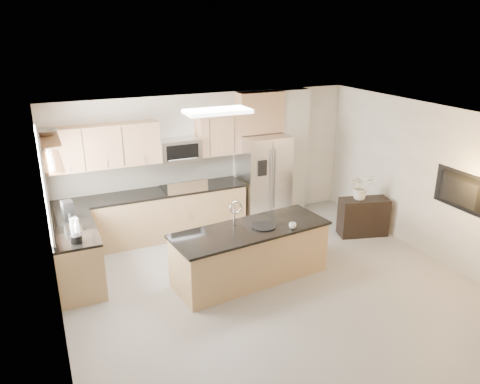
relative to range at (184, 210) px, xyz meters
name	(u,v)px	position (x,y,z in m)	size (l,w,h in m)	color
floor	(286,303)	(0.60, -2.92, -0.47)	(6.50, 6.50, 0.00)	#A3A19B
ceiling	(293,126)	(0.60, -2.92, 2.13)	(6.00, 6.50, 0.02)	silver
wall_back	(207,160)	(0.60, 0.33, 0.83)	(6.00, 0.02, 2.60)	white
wall_left	(55,264)	(-2.40, -2.92, 0.83)	(0.02, 6.50, 2.60)	white
wall_right	(452,190)	(3.60, -2.92, 0.83)	(0.02, 6.50, 2.60)	white
back_counter	(152,215)	(-0.63, 0.01, 0.00)	(3.55, 0.66, 1.44)	tan
left_counter	(76,255)	(-2.07, -1.07, -0.01)	(0.66, 1.50, 0.92)	tan
range	(184,210)	(0.00, 0.00, 0.00)	(0.76, 0.64, 1.14)	black
upper_cabinets	(140,143)	(-0.70, 0.16, 1.35)	(3.50, 0.33, 0.75)	tan
microwave	(180,150)	(0.00, 0.12, 1.16)	(0.76, 0.40, 0.40)	silver
refrigerator	(263,179)	(1.66, -0.05, 0.42)	(0.92, 0.78, 1.78)	silver
partition_column	(291,152)	(2.42, 0.18, 0.83)	(0.60, 0.30, 2.60)	beige
window	(45,185)	(-2.38, -1.07, 1.18)	(0.04, 1.15, 1.65)	white
shelf_lower	(51,162)	(-2.25, -0.97, 1.48)	(0.30, 1.20, 0.04)	brown
shelf_upper	(47,137)	(-2.25, -0.97, 1.85)	(0.30, 1.20, 0.04)	brown
ceiling_fixture	(218,111)	(0.20, -1.32, 2.09)	(1.00, 0.50, 0.06)	white
island	(251,253)	(0.43, -2.05, -0.04)	(2.57, 1.17, 1.28)	tan
credenza	(363,217)	(3.08, -1.46, -0.11)	(0.91, 0.38, 0.73)	black
cup	(293,226)	(1.02, -2.31, 0.43)	(0.11, 0.11, 0.09)	silver
platter	(264,226)	(0.63, -2.09, 0.40)	(0.38, 0.38, 0.02)	black
blender	(75,232)	(-2.07, -1.61, 0.61)	(0.16, 0.16, 0.37)	black
kettle	(76,224)	(-2.02, -1.18, 0.55)	(0.19, 0.19, 0.23)	silver
coffee_maker	(68,211)	(-2.09, -0.70, 0.59)	(0.19, 0.22, 0.30)	black
bowl	(46,131)	(-2.25, -0.93, 1.92)	(0.41, 0.41, 0.10)	silver
flower_vase	(362,180)	(3.02, -1.40, 0.62)	(0.66, 0.57, 0.73)	silver
television	(459,192)	(3.51, -3.12, 0.88)	(1.08, 0.14, 0.62)	black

